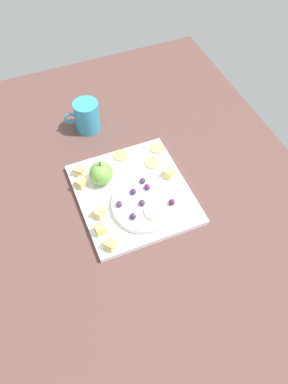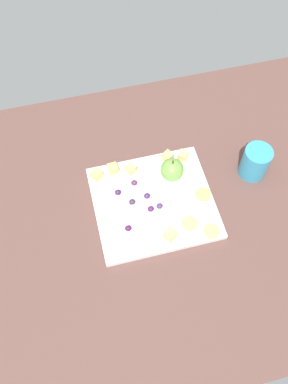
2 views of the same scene
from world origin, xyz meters
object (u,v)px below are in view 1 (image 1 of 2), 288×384
at_px(apple_whole, 101,173).
at_px(cheese_cube_2, 79,171).
at_px(platter, 133,194).
at_px(grape_0, 147,187).
at_px(cheese_cube_1, 110,244).
at_px(apple_slice_0, 156,211).
at_px(grape_1, 172,202).
at_px(cheese_cube_3, 99,213).
at_px(cracker_2, 152,163).
at_px(cheese_cube_0, 169,173).
at_px(cheese_cube_4, 100,229).
at_px(grape_5, 142,203).
at_px(serving_dish, 146,204).
at_px(grape_3, 119,204).
at_px(cracker_1, 157,148).
at_px(cup, 87,116).
at_px(cheese_cube_5, 81,183).
at_px(cracker_0, 120,155).
at_px(grape_2, 133,216).
at_px(grape_6, 134,193).
at_px(grape_4, 143,181).

bearing_deg(apple_whole, cheese_cube_2, 45.90).
distance_m(platter, grape_0, 0.05).
bearing_deg(cheese_cube_1, apple_slice_0, -73.36).
distance_m(platter, cheese_cube_1, 0.18).
bearing_deg(cheese_cube_1, grape_1, -75.20).
relative_size(cheese_cube_3, cracker_2, 0.58).
height_order(cheese_cube_0, cheese_cube_4, same).
xyz_separation_m(grape_1, grape_5, (0.03, 0.07, -0.00)).
distance_m(serving_dish, grape_0, 0.05).
bearing_deg(apple_slice_0, grape_3, 56.41).
bearing_deg(cheese_cube_1, grape_3, -31.83).
distance_m(apple_whole, cracker_1, 0.20).
xyz_separation_m(cheese_cube_4, cup, (0.39, -0.09, 0.02)).
height_order(serving_dish, cracker_1, serving_dish).
xyz_separation_m(cheese_cube_2, cheese_cube_5, (-0.04, 0.01, 0.00)).
bearing_deg(cheese_cube_5, grape_3, -148.79).
distance_m(cheese_cube_5, grape_0, 0.18).
relative_size(cracker_0, grape_1, 2.52).
height_order(grape_3, grape_5, same).
bearing_deg(grape_2, cheese_cube_1, 120.69).
bearing_deg(grape_2, grape_3, 20.75).
bearing_deg(grape_5, cheese_cube_4, 102.46).
bearing_deg(cracker_2, cheese_cube_3, 120.08).
bearing_deg(cup, apple_whole, 172.35).
bearing_deg(cracker_2, cheese_cube_5, 90.31).
xyz_separation_m(cheese_cube_0, grape_5, (-0.07, 0.11, 0.01)).
bearing_deg(cracker_0, grape_2, 167.94).
bearing_deg(cheese_cube_4, cheese_cube_3, -14.98).
bearing_deg(cheese_cube_1, cracker_2, -43.55).
bearing_deg(grape_6, cheese_cube_2, 38.41).
relative_size(serving_dish, grape_2, 10.30).
xyz_separation_m(apple_whole, cheese_cube_0, (-0.05, -0.18, -0.02)).
relative_size(cheese_cube_3, cheese_cube_4, 1.00).
xyz_separation_m(cracker_0, grape_2, (-0.23, 0.05, 0.02)).
distance_m(platter, cracker_1, 0.18).
bearing_deg(cheese_cube_4, apple_slice_0, -92.93).
bearing_deg(cheese_cube_3, serving_dish, -98.69).
distance_m(serving_dish, grape_6, 0.04).
height_order(cheese_cube_5, cracker_0, cheese_cube_5).
relative_size(cheese_cube_3, grape_4, 1.47).
bearing_deg(cracker_2, grape_2, 143.27).
bearing_deg(cheese_cube_5, cracker_2, -89.69).
xyz_separation_m(grape_1, grape_4, (0.09, 0.04, -0.00)).
relative_size(apple_whole, grape_2, 3.79).
distance_m(grape_4, apple_slice_0, 0.10).
relative_size(platter, cup, 2.98).
bearing_deg(grape_6, grape_2, 157.28).
xyz_separation_m(serving_dish, cracker_2, (0.13, -0.08, -0.01)).
height_order(cheese_cube_1, apple_slice_0, same).
height_order(cracker_1, cracker_2, same).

